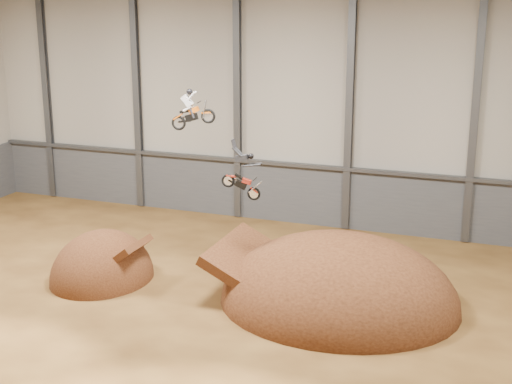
{
  "coord_description": "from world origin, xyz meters",
  "views": [
    {
      "loc": [
        12.17,
        -23.7,
        12.86
      ],
      "look_at": [
        1.84,
        4.0,
        4.81
      ],
      "focal_mm": 50.0,
      "sensor_mm": 36.0,
      "label": 1
    }
  ],
  "objects_px": {
    "takeoff_ramp": "(103,279)",
    "fmx_rider_b": "(238,170)",
    "landing_ramp": "(338,303)",
    "fmx_rider_a": "(195,106)"
  },
  "relations": [
    {
      "from": "fmx_rider_b",
      "to": "fmx_rider_a",
      "type": "bearing_deg",
      "value": 153.78
    },
    {
      "from": "landing_ramp",
      "to": "fmx_rider_b",
      "type": "xyz_separation_m",
      "value": [
        -4.5,
        -0.42,
        5.72
      ]
    },
    {
      "from": "landing_ramp",
      "to": "fmx_rider_a",
      "type": "bearing_deg",
      "value": 176.44
    },
    {
      "from": "fmx_rider_a",
      "to": "takeoff_ramp",
      "type": "bearing_deg",
      "value": -170.87
    },
    {
      "from": "landing_ramp",
      "to": "fmx_rider_b",
      "type": "distance_m",
      "value": 7.29
    },
    {
      "from": "takeoff_ramp",
      "to": "landing_ramp",
      "type": "distance_m",
      "value": 11.25
    },
    {
      "from": "takeoff_ramp",
      "to": "fmx_rider_b",
      "type": "distance_m",
      "value": 8.83
    },
    {
      "from": "fmx_rider_b",
      "to": "takeoff_ramp",
      "type": "bearing_deg",
      "value": 179.37
    },
    {
      "from": "takeoff_ramp",
      "to": "landing_ramp",
      "type": "bearing_deg",
      "value": 5.81
    },
    {
      "from": "landing_ramp",
      "to": "fmx_rider_a",
      "type": "relative_size",
      "value": 5.13
    }
  ]
}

